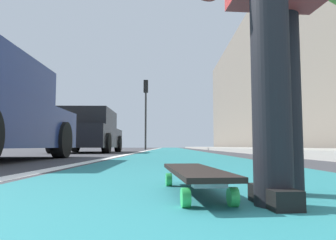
% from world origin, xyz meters
% --- Properties ---
extents(ground_plane, '(80.00, 80.00, 0.00)m').
position_xyz_m(ground_plane, '(10.00, 0.00, 0.00)').
color(ground_plane, '#38383D').
extents(bike_lane_paint, '(56.00, 2.28, 0.00)m').
position_xyz_m(bike_lane_paint, '(24.00, 0.00, 0.00)').
color(bike_lane_paint, '#237075').
rests_on(bike_lane_paint, ground).
extents(lane_stripe_white, '(52.00, 0.16, 0.01)m').
position_xyz_m(lane_stripe_white, '(20.00, 1.29, 0.00)').
color(lane_stripe_white, silver).
rests_on(lane_stripe_white, ground).
extents(sidewalk_curb, '(52.00, 3.20, 0.15)m').
position_xyz_m(sidewalk_curb, '(18.00, -3.69, 0.07)').
color(sidewalk_curb, '#9E9B93').
rests_on(sidewalk_curb, ground).
extents(building_facade, '(40.00, 1.20, 10.42)m').
position_xyz_m(building_facade, '(22.00, -6.36, 5.21)').
color(building_facade, '#6E655A').
rests_on(building_facade, ground).
extents(skateboard, '(0.86, 0.28, 0.11)m').
position_xyz_m(skateboard, '(1.10, 0.09, 0.09)').
color(skateboard, green).
rests_on(skateboard, ground).
extents(parked_car_mid, '(4.36, 1.96, 1.47)m').
position_xyz_m(parked_car_mid, '(10.71, 2.99, 0.70)').
color(parked_car_mid, black).
rests_on(parked_car_mid, ground).
extents(traffic_light, '(0.33, 0.28, 4.47)m').
position_xyz_m(traffic_light, '(19.82, 1.69, 3.08)').
color(traffic_light, '#2D2D2D').
rests_on(traffic_light, ground).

